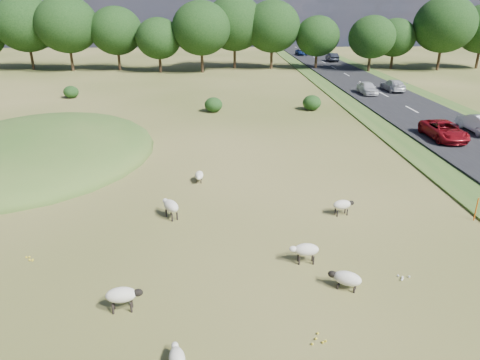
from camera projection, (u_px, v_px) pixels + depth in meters
name	position (u px, v px, depth m)	size (l,w,h in m)	color
ground	(211.00, 124.00, 38.29)	(160.00, 160.00, 0.00)	#384816
mound	(39.00, 154.00, 30.43)	(16.00, 20.00, 4.00)	#33561E
road	(390.00, 99.00, 48.25)	(8.00, 150.00, 0.25)	black
treeline	(208.00, 29.00, 68.62)	(96.28, 14.66, 11.70)	black
shrubs	(204.00, 100.00, 44.63)	(28.19, 9.51, 1.51)	black
marker_post	(476.00, 209.00, 20.71)	(0.06, 0.06, 1.20)	#D8590C
sheep_0	(343.00, 205.00, 21.28)	(1.17, 0.68, 0.81)	beige
sheep_1	(346.00, 278.00, 15.68)	(1.29, 0.94, 0.72)	beige
sheep_2	(177.00, 358.00, 12.21)	(0.65, 1.10, 0.61)	beige
sheep_3	(199.00, 175.00, 25.42)	(0.50, 1.11, 0.64)	beige
sheep_4	(171.00, 206.00, 20.93)	(1.08, 1.32, 0.95)	beige
sheep_5	(122.00, 295.00, 14.47)	(1.29, 0.65, 0.91)	beige
sheep_6	(306.00, 250.00, 17.23)	(1.21, 0.54, 0.87)	beige
car_0	(444.00, 130.00, 32.83)	(2.23, 4.84, 1.34)	maroon
car_1	(479.00, 123.00, 34.70)	(1.56, 4.48, 1.48)	white
car_2	(301.00, 52.00, 91.32)	(2.09, 4.52, 1.26)	navy
car_3	(393.00, 85.00, 52.00)	(1.88, 4.62, 1.34)	silver
car_4	(332.00, 57.00, 80.61)	(1.60, 4.60, 1.51)	black
car_5	(367.00, 88.00, 50.06)	(1.67, 4.16, 1.42)	silver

